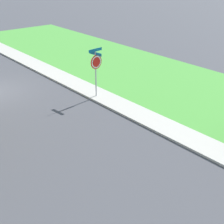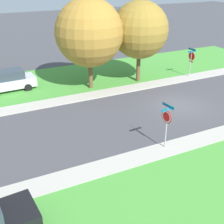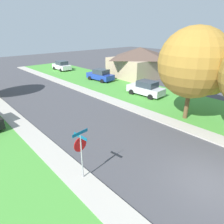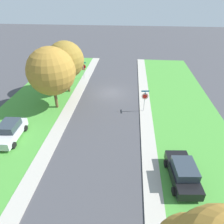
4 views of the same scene
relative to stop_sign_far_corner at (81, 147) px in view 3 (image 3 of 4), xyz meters
The scene contains 10 objects.
ground_plane 6.66m from the stop_sign_far_corner, 45.66° to the right, with size 120.00×120.00×0.00m, color #424247.
sidewalk_east 11.94m from the stop_sign_far_corner, 39.05° to the left, with size 1.40×56.00×0.10m, color #ADA89E.
lawn_east 15.84m from the stop_sign_far_corner, 28.20° to the left, with size 8.00×56.00×0.08m, color #479338.
sidewalk_west 7.66m from the stop_sign_far_corner, 91.83° to the left, with size 1.40×56.00×0.10m, color #ADA89E.
stop_sign_far_corner is the anchor object (origin of this frame).
car_blue_near_corner 20.86m from the stop_sign_far_corner, 48.03° to the left, with size 2.29×4.43×1.76m.
car_white_behind_trees 30.05m from the stop_sign_far_corner, 62.76° to the left, with size 2.13×4.35×1.76m.
car_silver_far_down_street 14.81m from the stop_sign_far_corner, 25.85° to the left, with size 2.20×4.38×1.76m.
tree_across_right 11.39m from the stop_sign_far_corner, ahead, with size 5.91×5.50×7.50m.
house_right_setback 24.78m from the stop_sign_far_corner, 33.49° to the left, with size 9.54×8.43×4.60m.
Camera 3 is at (-8.75, -2.34, 7.15)m, focal length 31.20 mm.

